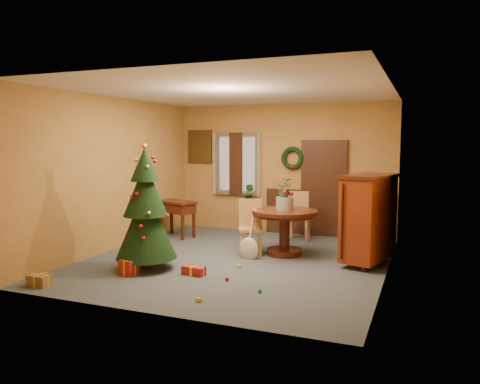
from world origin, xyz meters
The scene contains 21 objects.
room_envelope centered at (0.21, 2.70, 1.12)m, with size 5.50×5.50×5.50m.
dining_table centered at (0.66, 0.70, 0.58)m, with size 1.20×1.20×0.83m.
urn centered at (0.66, 0.70, 0.94)m, with size 0.32×0.32×0.23m, color slate.
centerpiece_plant centered at (0.66, 0.70, 1.23)m, with size 0.32×0.27×0.35m, color #1E4C23.
chair_near centered at (0.04, 0.60, 0.53)m, with size 0.56×0.56×1.00m.
chair_far centered at (0.57, 2.00, 0.56)m, with size 0.50×0.50×1.05m.
guitar centered at (0.16, 0.18, 0.43)m, with size 0.36×0.17×0.86m, color beige, non-canonical shape.
plant_stand centered at (-0.62, 2.26, 0.46)m, with size 0.29×0.29×0.74m.
stand_plant centered at (-0.62, 2.26, 0.94)m, with size 0.22×0.17×0.39m, color #19471E.
christmas_tree centered at (-1.15, -1.04, 0.96)m, with size 0.98×0.98×2.03m.
writing_desk centered at (-1.98, 1.43, 0.59)m, with size 0.98×0.73×0.79m.
sideboard centered at (2.15, 0.58, 0.81)m, with size 0.94×1.31×1.52m.
gift_a centered at (-2.06, -2.40, 0.08)m, with size 0.31×0.23×0.16m.
gift_b centered at (-1.20, -1.45, 0.12)m, with size 0.26×0.26×0.24m.
gift_c centered at (-1.48, -0.19, 0.07)m, with size 0.29×0.30×0.14m.
gift_d centered at (-0.27, -1.09, 0.07)m, with size 0.39×0.21×0.13m.
toy_a centered at (-0.28, -0.74, 0.03)m, with size 0.08×0.05×0.05m, color #24379E.
toy_b centered at (0.97, -1.53, 0.03)m, with size 0.06×0.06×0.06m, color green.
toy_c centered at (0.24, -0.46, 0.03)m, with size 0.08×0.05×0.05m, color gold.
toy_d centered at (0.34, -1.19, 0.03)m, with size 0.06×0.06×0.06m, color red.
toy_e centered at (0.36, -2.17, 0.03)m, with size 0.08×0.05×0.05m, color gold.
Camera 1 is at (3.03, -7.38, 2.04)m, focal length 35.00 mm.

